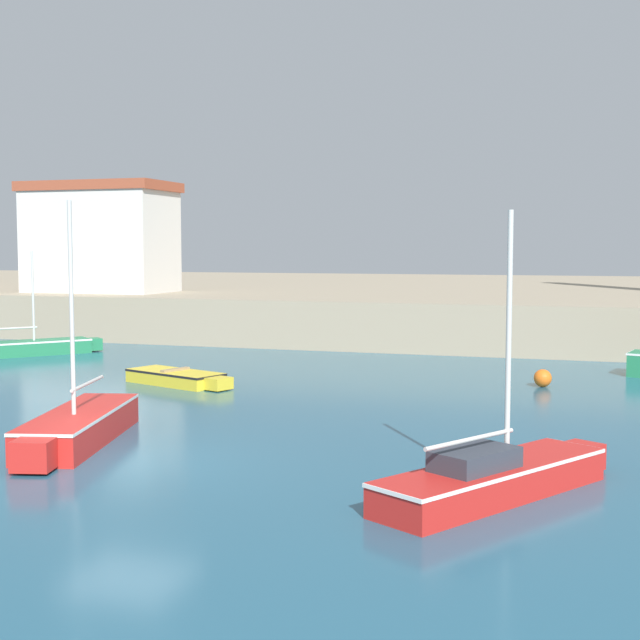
% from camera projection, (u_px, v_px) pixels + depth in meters
% --- Properties ---
extents(ground_plane, '(200.00, 200.00, 0.00)m').
position_uv_depth(ground_plane, '(128.00, 464.00, 18.52)').
color(ground_plane, '#235670').
extents(quay_seawall, '(120.00, 40.00, 2.15)m').
position_uv_depth(quay_seawall, '(452.00, 301.00, 56.83)').
color(quay_seawall, gray).
rests_on(quay_seawall, ground).
extents(dinghy_yellow_0, '(4.15, 2.48, 0.52)m').
position_uv_depth(dinghy_yellow_0, '(178.00, 377.00, 29.21)').
color(dinghy_yellow_0, yellow).
rests_on(dinghy_yellow_0, ground).
extents(sailboat_red_1, '(2.65, 5.77, 5.55)m').
position_uv_depth(sailboat_red_1, '(78.00, 426.00, 20.43)').
color(sailboat_red_1, red).
rests_on(sailboat_red_1, ground).
extents(sailboat_red_2, '(3.85, 5.55, 5.17)m').
position_uv_depth(sailboat_red_2, '(495.00, 475.00, 16.04)').
color(sailboat_red_2, red).
rests_on(sailboat_red_2, ground).
extents(sailboat_green_3, '(4.53, 5.19, 4.35)m').
position_uv_depth(sailboat_green_3, '(28.00, 347.00, 37.16)').
color(sailboat_green_3, '#237A4C').
rests_on(sailboat_green_3, ground).
extents(mooring_buoy, '(0.57, 0.57, 0.57)m').
position_uv_depth(mooring_buoy, '(543.00, 378.00, 28.70)').
color(mooring_buoy, orange).
rests_on(mooring_buoy, ground).
extents(harbor_shed_near_wharf, '(7.66, 4.30, 5.73)m').
position_uv_depth(harbor_shed_near_wharf, '(101.00, 237.00, 46.71)').
color(harbor_shed_near_wharf, silver).
rests_on(harbor_shed_near_wharf, quay_seawall).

